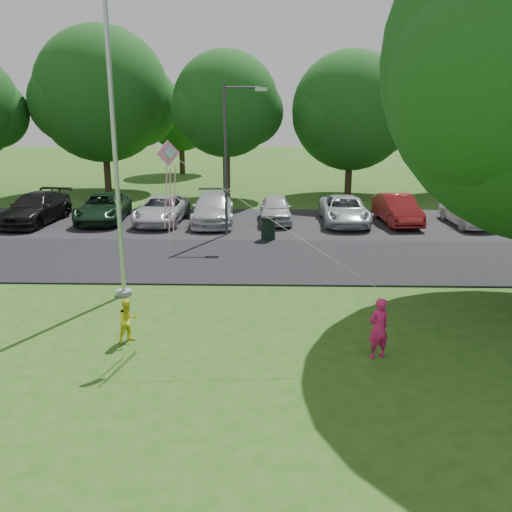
{
  "coord_description": "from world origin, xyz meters",
  "views": [
    {
      "loc": [
        1.1,
        -11.91,
        6.09
      ],
      "look_at": [
        0.7,
        4.0,
        1.6
      ],
      "focal_mm": 40.0,
      "sensor_mm": 36.0,
      "label": 1
    }
  ],
  "objects_px": {
    "trash_can": "(268,229)",
    "child_yellow": "(128,321)",
    "woman": "(378,328)",
    "street_lamp": "(231,147)",
    "flagpole": "(116,163)",
    "kite": "(173,173)"
  },
  "relations": [
    {
      "from": "trash_can",
      "to": "kite",
      "type": "relative_size",
      "value": 0.19
    },
    {
      "from": "street_lamp",
      "to": "flagpole",
      "type": "bearing_deg",
      "value": -109.22
    },
    {
      "from": "street_lamp",
      "to": "kite",
      "type": "xyz_separation_m",
      "value": [
        -0.7,
        -10.93,
        0.3
      ]
    },
    {
      "from": "street_lamp",
      "to": "kite",
      "type": "distance_m",
      "value": 10.96
    },
    {
      "from": "flagpole",
      "to": "kite",
      "type": "xyz_separation_m",
      "value": [
        2.21,
        -2.94,
        0.09
      ]
    },
    {
      "from": "street_lamp",
      "to": "kite",
      "type": "bearing_deg",
      "value": -92.92
    },
    {
      "from": "flagpole",
      "to": "child_yellow",
      "type": "distance_m",
      "value": 5.13
    },
    {
      "from": "flagpole",
      "to": "trash_can",
      "type": "height_order",
      "value": "flagpole"
    },
    {
      "from": "child_yellow",
      "to": "kite",
      "type": "height_order",
      "value": "kite"
    },
    {
      "from": "child_yellow",
      "to": "woman",
      "type": "bearing_deg",
      "value": -51.11
    },
    {
      "from": "woman",
      "to": "child_yellow",
      "type": "relative_size",
      "value": 1.32
    },
    {
      "from": "flagpole",
      "to": "street_lamp",
      "type": "xyz_separation_m",
      "value": [
        2.91,
        8.0,
        -0.21
      ]
    },
    {
      "from": "trash_can",
      "to": "woman",
      "type": "relative_size",
      "value": 0.69
    },
    {
      "from": "woman",
      "to": "trash_can",
      "type": "bearing_deg",
      "value": -101.93
    },
    {
      "from": "street_lamp",
      "to": "trash_can",
      "type": "distance_m",
      "value": 3.88
    },
    {
      "from": "trash_can",
      "to": "child_yellow",
      "type": "height_order",
      "value": "child_yellow"
    },
    {
      "from": "street_lamp",
      "to": "child_yellow",
      "type": "xyz_separation_m",
      "value": [
        -1.9,
        -11.51,
        -3.38
      ]
    },
    {
      "from": "trash_can",
      "to": "flagpole",
      "type": "bearing_deg",
      "value": -122.18
    },
    {
      "from": "flagpole",
      "to": "woman",
      "type": "bearing_deg",
      "value": -30.57
    },
    {
      "from": "street_lamp",
      "to": "trash_can",
      "type": "xyz_separation_m",
      "value": [
        1.62,
        -0.81,
        -3.43
      ]
    },
    {
      "from": "flagpole",
      "to": "woman",
      "type": "relative_size",
      "value": 6.63
    },
    {
      "from": "trash_can",
      "to": "child_yellow",
      "type": "relative_size",
      "value": 0.91
    }
  ]
}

